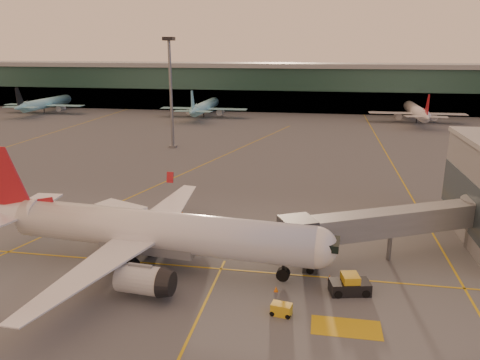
% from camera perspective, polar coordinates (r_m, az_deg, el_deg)
% --- Properties ---
extents(ground, '(600.00, 600.00, 0.00)m').
position_cam_1_polar(ground, '(48.97, -9.48, -12.78)').
color(ground, '#4C4F54').
rests_on(ground, ground).
extents(taxi_markings, '(100.12, 173.00, 0.01)m').
position_cam_1_polar(taxi_markings, '(90.79, -4.68, 0.94)').
color(taxi_markings, gold).
rests_on(taxi_markings, ground).
extents(terminal, '(400.00, 20.00, 17.60)m').
position_cam_1_polar(terminal, '(183.36, 5.28, 11.25)').
color(terminal, '#19382D').
rests_on(terminal, ground).
extents(mast_west_near, '(2.40, 2.40, 25.60)m').
position_cam_1_polar(mast_west_near, '(112.31, -8.46, 11.39)').
color(mast_west_near, slate).
rests_on(mast_west_near, ground).
extents(distant_aircraft_row, '(225.00, 34.00, 13.00)m').
position_cam_1_polar(distant_aircraft_row, '(174.23, -13.56, 7.74)').
color(distant_aircraft_row, '#8ADAE7').
rests_on(distant_aircraft_row, ground).
extents(main_airplane, '(41.44, 37.40, 12.50)m').
position_cam_1_polar(main_airplane, '(51.93, -11.11, -6.19)').
color(main_airplane, white).
rests_on(main_airplane, ground).
extents(jet_bridge, '(25.38, 14.70, 6.09)m').
position_cam_1_polar(jet_bridge, '(55.90, 19.23, -4.96)').
color(jet_bridge, slate).
rests_on(jet_bridge, ground).
extents(catering_truck, '(6.83, 4.91, 4.86)m').
position_cam_1_polar(catering_truck, '(59.17, -14.17, -4.95)').
color(catering_truck, red).
rests_on(catering_truck, ground).
extents(gpu_cart, '(2.04, 1.44, 1.09)m').
position_cam_1_polar(gpu_cart, '(43.87, 5.06, -15.46)').
color(gpu_cart, gold).
rests_on(gpu_cart, ground).
extents(pushback_tug, '(4.20, 2.84, 1.99)m').
position_cam_1_polar(pushback_tug, '(48.19, 13.25, -12.42)').
color(pushback_tug, black).
rests_on(pushback_tug, ground).
extents(cone_nose, '(0.43, 0.43, 0.55)m').
position_cam_1_polar(cone_nose, '(50.50, 10.87, -11.58)').
color(cone_nose, orange).
rests_on(cone_nose, ground).
extents(cone_wing_left, '(0.50, 0.50, 0.64)m').
position_cam_1_polar(cone_wing_left, '(68.39, -7.13, -3.91)').
color(cone_wing_left, orange).
rests_on(cone_wing_left, ground).
extents(cone_fwd, '(0.42, 0.42, 0.54)m').
position_cam_1_polar(cone_fwd, '(47.63, 4.42, -13.11)').
color(cone_fwd, orange).
rests_on(cone_fwd, ground).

